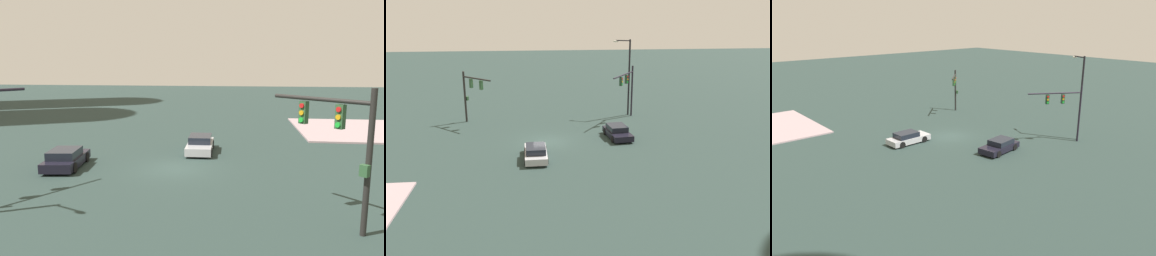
% 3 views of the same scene
% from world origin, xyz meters
% --- Properties ---
extents(ground_plane, '(175.38, 175.38, 0.00)m').
position_xyz_m(ground_plane, '(0.00, 0.00, 0.00)').
color(ground_plane, '#273734').
extents(sidewalk_corner, '(13.14, 13.43, 0.15)m').
position_xyz_m(sidewalk_corner, '(15.51, -16.36, 0.07)').
color(sidewalk_corner, '#A18A8E').
rests_on(sidewalk_corner, ground).
extents(traffic_signal_opposite_side, '(3.54, 3.30, 5.59)m').
position_xyz_m(traffic_signal_opposite_side, '(-7.43, -7.84, 3.70)').
color(traffic_signal_opposite_side, black).
rests_on(traffic_signal_opposite_side, ground).
extents(sedan_car_approaching, '(4.41, 1.99, 1.21)m').
position_xyz_m(sedan_car_approaching, '(4.66, -1.07, 0.57)').
color(sedan_car_approaching, '#ADAFB5').
rests_on(sedan_car_approaching, ground).
extents(sedan_car_waiting_far, '(4.43, 2.37, 1.21)m').
position_xyz_m(sedan_car_waiting_far, '(-0.57, 6.87, 0.57)').
color(sedan_car_waiting_far, black).
rests_on(sedan_car_waiting_far, ground).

